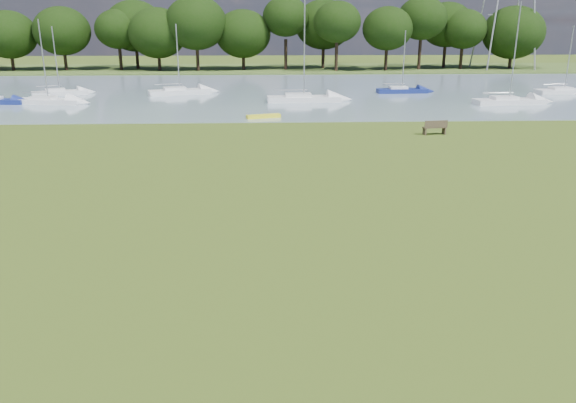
{
  "coord_description": "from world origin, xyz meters",
  "views": [
    {
      "loc": [
        0.18,
        -21.82,
        7.68
      ],
      "look_at": [
        1.04,
        -2.0,
        1.25
      ],
      "focal_mm": 35.0,
      "sensor_mm": 36.0,
      "label": 1
    }
  ],
  "objects_px": {
    "sailboat_5": "(303,97)",
    "sailboat_6": "(564,90)",
    "sailboat_2": "(179,90)",
    "sailboat_0": "(48,99)",
    "riverbank_bench": "(435,127)",
    "kayak": "(263,116)",
    "sailboat_4": "(401,89)",
    "sailboat_7": "(59,91)",
    "sailboat_8": "(509,99)"
  },
  "relations": [
    {
      "from": "kayak",
      "to": "riverbank_bench",
      "type": "bearing_deg",
      "value": -48.81
    },
    {
      "from": "kayak",
      "to": "sailboat_0",
      "type": "xyz_separation_m",
      "value": [
        -20.62,
        9.15,
        0.28
      ]
    },
    {
      "from": "kayak",
      "to": "sailboat_7",
      "type": "height_order",
      "value": "sailboat_7"
    },
    {
      "from": "sailboat_2",
      "to": "sailboat_5",
      "type": "bearing_deg",
      "value": -44.04
    },
    {
      "from": "riverbank_bench",
      "to": "sailboat_8",
      "type": "bearing_deg",
      "value": 44.79
    },
    {
      "from": "riverbank_bench",
      "to": "sailboat_7",
      "type": "height_order",
      "value": "sailboat_7"
    },
    {
      "from": "sailboat_4",
      "to": "kayak",
      "type": "bearing_deg",
      "value": -136.65
    },
    {
      "from": "riverbank_bench",
      "to": "sailboat_6",
      "type": "bearing_deg",
      "value": 39.95
    },
    {
      "from": "sailboat_6",
      "to": "kayak",
      "type": "bearing_deg",
      "value": -163.22
    },
    {
      "from": "riverbank_bench",
      "to": "sailboat_6",
      "type": "xyz_separation_m",
      "value": [
        20.79,
        22.11,
        -0.06
      ]
    },
    {
      "from": "sailboat_8",
      "to": "sailboat_5",
      "type": "bearing_deg",
      "value": 167.48
    },
    {
      "from": "sailboat_7",
      "to": "sailboat_5",
      "type": "bearing_deg",
      "value": -38.19
    },
    {
      "from": "riverbank_bench",
      "to": "sailboat_0",
      "type": "relative_size",
      "value": 0.22
    },
    {
      "from": "sailboat_6",
      "to": "sailboat_8",
      "type": "xyz_separation_m",
      "value": [
        -9.47,
        -7.82,
        0.05
      ]
    },
    {
      "from": "sailboat_2",
      "to": "sailboat_4",
      "type": "relative_size",
      "value": 1.1
    },
    {
      "from": "sailboat_5",
      "to": "sailboat_8",
      "type": "height_order",
      "value": "sailboat_5"
    },
    {
      "from": "sailboat_0",
      "to": "sailboat_8",
      "type": "distance_m",
      "value": 44.01
    },
    {
      "from": "sailboat_7",
      "to": "sailboat_8",
      "type": "xyz_separation_m",
      "value": [
        45.05,
        -8.63,
        0.03
      ]
    },
    {
      "from": "sailboat_2",
      "to": "sailboat_6",
      "type": "height_order",
      "value": "sailboat_2"
    },
    {
      "from": "sailboat_2",
      "to": "sailboat_4",
      "type": "height_order",
      "value": "sailboat_2"
    },
    {
      "from": "riverbank_bench",
      "to": "sailboat_8",
      "type": "distance_m",
      "value": 18.23
    },
    {
      "from": "sailboat_4",
      "to": "sailboat_5",
      "type": "bearing_deg",
      "value": -153.38
    },
    {
      "from": "kayak",
      "to": "sailboat_2",
      "type": "xyz_separation_m",
      "value": [
        -9.06,
        15.68,
        0.32
      ]
    },
    {
      "from": "sailboat_4",
      "to": "sailboat_6",
      "type": "relative_size",
      "value": 0.93
    },
    {
      "from": "riverbank_bench",
      "to": "sailboat_8",
      "type": "relative_size",
      "value": 0.19
    },
    {
      "from": "sailboat_0",
      "to": "sailboat_8",
      "type": "bearing_deg",
      "value": 6.37
    },
    {
      "from": "riverbank_bench",
      "to": "sailboat_5",
      "type": "xyz_separation_m",
      "value": [
        -8.1,
        16.85,
        0.02
      ]
    },
    {
      "from": "sailboat_0",
      "to": "sailboat_7",
      "type": "height_order",
      "value": "sailboat_0"
    },
    {
      "from": "riverbank_bench",
      "to": "sailboat_4",
      "type": "distance_m",
      "value": 23.47
    },
    {
      "from": "sailboat_4",
      "to": "sailboat_6",
      "type": "xyz_separation_m",
      "value": [
        17.61,
        -1.14,
        -0.01
      ]
    },
    {
      "from": "sailboat_4",
      "to": "sailboat_0",
      "type": "bearing_deg",
      "value": -172.3
    },
    {
      "from": "sailboat_2",
      "to": "riverbank_bench",
      "type": "bearing_deg",
      "value": -66.05
    },
    {
      "from": "riverbank_bench",
      "to": "sailboat_7",
      "type": "distance_m",
      "value": 40.78
    },
    {
      "from": "sailboat_0",
      "to": "riverbank_bench",
      "type": "bearing_deg",
      "value": -17.57
    },
    {
      "from": "sailboat_6",
      "to": "sailboat_8",
      "type": "distance_m",
      "value": 12.28
    },
    {
      "from": "riverbank_bench",
      "to": "sailboat_2",
      "type": "xyz_separation_m",
      "value": [
        -21.06,
        23.05,
        -0.0
      ]
    },
    {
      "from": "sailboat_6",
      "to": "sailboat_7",
      "type": "xyz_separation_m",
      "value": [
        -54.52,
        0.81,
        0.02
      ]
    },
    {
      "from": "sailboat_5",
      "to": "sailboat_8",
      "type": "relative_size",
      "value": 1.06
    },
    {
      "from": "sailboat_4",
      "to": "sailboat_8",
      "type": "xyz_separation_m",
      "value": [
        8.15,
        -8.96,
        0.04
      ]
    },
    {
      "from": "sailboat_0",
      "to": "sailboat_4",
      "type": "distance_m",
      "value": 36.43
    },
    {
      "from": "sailboat_0",
      "to": "sailboat_8",
      "type": "xyz_separation_m",
      "value": [
        43.95,
        -2.22,
        0.04
      ]
    },
    {
      "from": "riverbank_bench",
      "to": "sailboat_4",
      "type": "height_order",
      "value": "sailboat_4"
    },
    {
      "from": "sailboat_6",
      "to": "sailboat_5",
      "type": "bearing_deg",
      "value": -177.11
    },
    {
      "from": "kayak",
      "to": "sailboat_6",
      "type": "bearing_deg",
      "value": 6.93
    },
    {
      "from": "sailboat_6",
      "to": "sailboat_2",
      "type": "bearing_deg",
      "value": 171.28
    },
    {
      "from": "kayak",
      "to": "sailboat_4",
      "type": "bearing_deg",
      "value": 29.02
    },
    {
      "from": "kayak",
      "to": "sailboat_0",
      "type": "height_order",
      "value": "sailboat_0"
    },
    {
      "from": "kayak",
      "to": "sailboat_2",
      "type": "distance_m",
      "value": 18.11
    },
    {
      "from": "sailboat_2",
      "to": "sailboat_7",
      "type": "distance_m",
      "value": 12.67
    },
    {
      "from": "sailboat_5",
      "to": "sailboat_6",
      "type": "bearing_deg",
      "value": 7.94
    }
  ]
}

